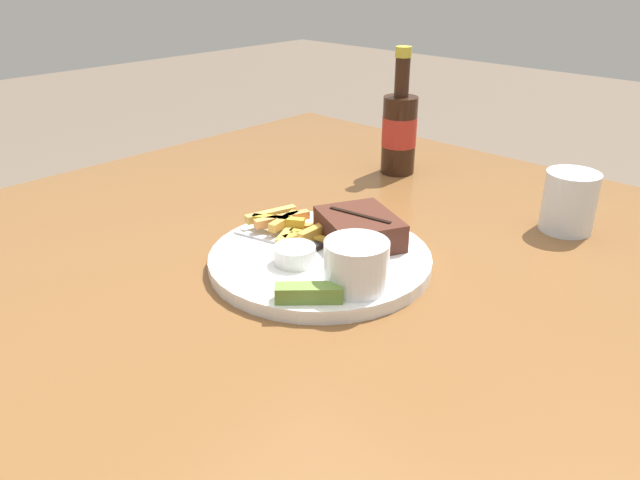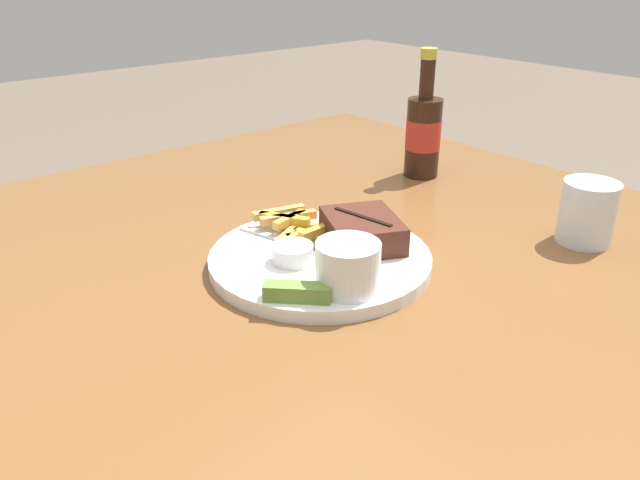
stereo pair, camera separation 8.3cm
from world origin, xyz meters
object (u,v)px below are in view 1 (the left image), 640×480
at_px(fork_utensil, 271,240).
at_px(dipping_sauce_cup, 295,254).
at_px(drinking_glass, 569,202).
at_px(steak_portion, 359,229).
at_px(pickle_spear, 309,293).
at_px(beer_bottle, 399,130).
at_px(dinner_plate, 320,259).
at_px(knife_utensil, 329,240).
at_px(coleslaw_cup, 356,262).

bearing_deg(fork_utensil, dipping_sauce_cup, -32.12).
bearing_deg(drinking_glass, steak_portion, -122.35).
distance_m(pickle_spear, beer_bottle, 0.54).
height_order(pickle_spear, beer_bottle, beer_bottle).
relative_size(dinner_plate, knife_utensil, 1.80).
relative_size(coleslaw_cup, pickle_spear, 1.09).
bearing_deg(steak_portion, dipping_sauce_cup, -100.06).
relative_size(pickle_spear, knife_utensil, 0.43).
relative_size(dinner_plate, dipping_sauce_cup, 5.47).
bearing_deg(beer_bottle, dinner_plate, -67.45).
distance_m(coleslaw_cup, pickle_spear, 0.07).
bearing_deg(beer_bottle, drinking_glass, -7.10).
relative_size(coleslaw_cup, drinking_glass, 0.85).
bearing_deg(dipping_sauce_cup, beer_bottle, 109.92).
relative_size(knife_utensil, drinking_glass, 1.81).
xyz_separation_m(dinner_plate, fork_utensil, (-0.08, -0.02, 0.01)).
bearing_deg(beer_bottle, pickle_spear, -64.08).
xyz_separation_m(dinner_plate, knife_utensil, (-0.02, 0.04, 0.01)).
distance_m(dinner_plate, fork_utensil, 0.08).
bearing_deg(steak_portion, beer_bottle, 118.45).
distance_m(steak_portion, beer_bottle, 0.37).
bearing_deg(steak_portion, dinner_plate, -102.18).
bearing_deg(beer_bottle, knife_utensil, -67.70).
bearing_deg(drinking_glass, dinner_plate, -119.02).
distance_m(pickle_spear, drinking_glass, 0.46).
bearing_deg(pickle_spear, dinner_plate, 127.30).
bearing_deg(coleslaw_cup, steak_portion, 128.31).
height_order(coleslaw_cup, beer_bottle, beer_bottle).
xyz_separation_m(dipping_sauce_cup, drinking_glass, (0.20, 0.39, 0.01)).
bearing_deg(dinner_plate, pickle_spear, -52.70).
bearing_deg(pickle_spear, steak_portion, 110.60).
distance_m(dinner_plate, coleslaw_cup, 0.11).
relative_size(dinner_plate, steak_portion, 2.10).
distance_m(dipping_sauce_cup, knife_utensil, 0.08).
distance_m(dinner_plate, pickle_spear, 0.13).
relative_size(coleslaw_cup, fork_utensil, 0.59).
relative_size(beer_bottle, drinking_glass, 2.55).
distance_m(dipping_sauce_cup, beer_bottle, 0.46).
distance_m(knife_utensil, drinking_glass, 0.37).
relative_size(fork_utensil, beer_bottle, 0.57).
xyz_separation_m(fork_utensil, knife_utensil, (0.06, 0.05, 0.00)).
height_order(coleslaw_cup, fork_utensil, coleslaw_cup).
bearing_deg(beer_bottle, fork_utensil, -78.28).
xyz_separation_m(dinner_plate, beer_bottle, (-0.16, 0.39, 0.07)).
xyz_separation_m(dipping_sauce_cup, fork_utensil, (-0.07, 0.02, -0.01)).
distance_m(coleslaw_cup, knife_utensil, 0.13).
height_order(dipping_sauce_cup, drinking_glass, drinking_glass).
bearing_deg(drinking_glass, knife_utensil, -123.89).
height_order(dinner_plate, dipping_sauce_cup, dipping_sauce_cup).
relative_size(dinner_plate, drinking_glass, 3.27).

